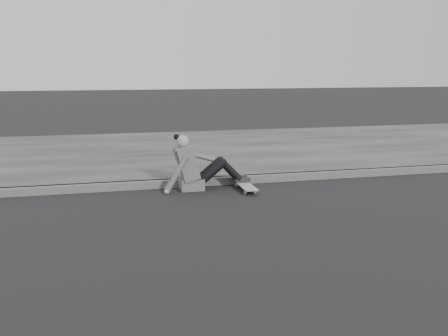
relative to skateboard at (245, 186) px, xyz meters
name	(u,v)px	position (x,y,z in m)	size (l,w,h in m)	color
ground	(359,227)	(0.80, -2.10, -0.07)	(80.00, 80.00, 0.00)	black
curb	(283,177)	(0.80, 0.48, -0.01)	(24.00, 0.16, 0.12)	#535353
sidewalk	(236,149)	(0.80, 3.50, -0.01)	(24.00, 6.00, 0.12)	#383838
skateboard	(245,186)	(0.00, 0.00, 0.00)	(0.20, 0.78, 0.09)	#9C9C97
seated_woman	(196,167)	(-0.73, 0.25, 0.29)	(1.38, 0.46, 0.88)	#555558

